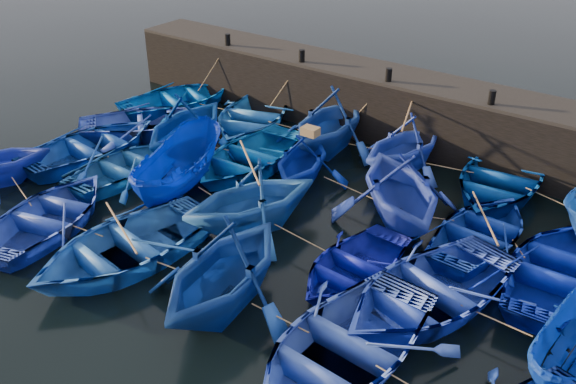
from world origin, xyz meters
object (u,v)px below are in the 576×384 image
Objects in this scene: wooden_crate at (310,131)px; boat_13 at (92,145)px; boat_0 at (180,98)px; boat_8 at (248,156)px.

boat_13 is at bearing -158.53° from wooden_crate.
boat_0 is 1.00× the size of boat_8.
boat_0 and boat_8 have the same top height.
boat_13 reaches higher than boat_0.
wooden_crate is (7.79, 3.07, 1.52)m from boat_13.
boat_8 is at bearing 174.75° from boat_0.
boat_13 reaches higher than boat_8.
wooden_crate is at bearing -176.91° from boat_0.
boat_8 is 0.97× the size of boat_13.
boat_0 is at bearing 164.41° from wooden_crate.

